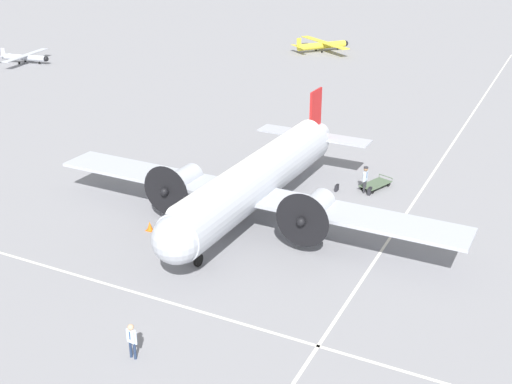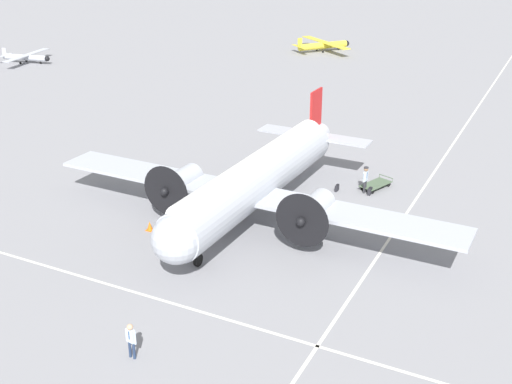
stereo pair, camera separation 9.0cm
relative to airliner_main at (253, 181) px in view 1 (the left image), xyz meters
name	(u,v)px [view 1 (the left image)]	position (x,y,z in m)	size (l,w,h in m)	color
ground_plane	(256,218)	(-0.42, 0.01, -2.56)	(300.00, 300.00, 0.00)	gray
apron_line_eastwest	(385,246)	(-0.42, 8.03, -2.55)	(120.00, 0.16, 0.01)	silver
apron_line_northsouth	(161,300)	(9.73, 0.01, -2.55)	(0.16, 120.00, 0.01)	silver
airliner_main	(253,181)	(0.00, 0.00, 0.00)	(19.71, 25.54, 5.90)	#ADB2BC
crew_foreground	(132,338)	(13.88, 1.45, -1.55)	(0.26, 0.56, 1.65)	navy
passenger_boarding	(365,177)	(-7.12, 4.70, -1.42)	(0.62, 0.33, 1.82)	#2D2D33
suitcase_near_door	(370,191)	(-6.97, 5.11, -2.32)	(0.49, 0.19, 0.51)	#232328
suitcase_upright_spare	(337,188)	(-6.58, 2.96, -2.34)	(0.50, 0.15, 0.47)	#232328
baggage_cart	(376,184)	(-8.20, 5.13, -2.28)	(2.57, 1.86, 0.56)	#4C6047
light_aircraft_distant	(323,45)	(-51.48, -15.23, -1.71)	(8.21, 9.27, 2.08)	yellow
light_aircraft_taxiing	(25,57)	(-27.64, -45.66, -1.79)	(8.86, 6.69, 1.76)	#B7BCC6
traffic_cone	(150,226)	(3.83, -4.78, -2.30)	(0.42, 0.42, 0.56)	orange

